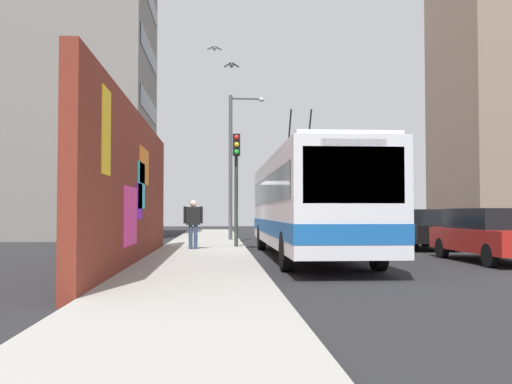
# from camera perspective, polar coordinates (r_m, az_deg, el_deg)

# --- Properties ---
(ground_plane) EXTENTS (80.00, 80.00, 0.00)m
(ground_plane) POSITION_cam_1_polar(r_m,az_deg,el_deg) (19.89, -0.81, -6.28)
(ground_plane) COLOR #232326
(sidewalk_slab) EXTENTS (48.00, 3.20, 0.15)m
(sidewalk_slab) POSITION_cam_1_polar(r_m,az_deg,el_deg) (19.87, -5.45, -6.06)
(sidewalk_slab) COLOR #9E9B93
(sidewalk_slab) RESTS_ON ground_plane
(graffiti_wall) EXTENTS (13.74, 0.32, 4.19)m
(graffiti_wall) POSITION_cam_1_polar(r_m,az_deg,el_deg) (15.85, -12.18, 0.26)
(graffiti_wall) COLOR maroon
(graffiti_wall) RESTS_ON ground_plane
(building_far_left) EXTENTS (8.74, 8.27, 16.02)m
(building_far_left) POSITION_cam_1_polar(r_m,az_deg,el_deg) (34.60, -17.60, 8.95)
(building_far_left) COLOR gray
(building_far_left) RESTS_ON ground_plane
(building_far_right) EXTENTS (8.13, 7.19, 19.02)m
(building_far_right) POSITION_cam_1_polar(r_m,az_deg,el_deg) (39.75, 23.63, 9.79)
(building_far_right) COLOR gray
(building_far_right) RESTS_ON ground_plane
(city_bus) EXTENTS (12.60, 2.59, 5.02)m
(city_bus) POSITION_cam_1_polar(r_m,az_deg,el_deg) (18.21, 5.16, -0.98)
(city_bus) COLOR silver
(city_bus) RESTS_ON ground_plane
(parked_car_red) EXTENTS (4.87, 1.94, 1.58)m
(parked_car_red) POSITION_cam_1_polar(r_m,az_deg,el_deg) (18.12, 22.59, -3.88)
(parked_car_red) COLOR #B21E19
(parked_car_red) RESTS_ON ground_plane
(parked_car_black) EXTENTS (4.42, 1.79, 1.58)m
(parked_car_black) POSITION_cam_1_polar(r_m,az_deg,el_deg) (23.64, 16.10, -3.51)
(parked_car_black) COLOR black
(parked_car_black) RESTS_ON ground_plane
(parked_car_white) EXTENTS (4.91, 1.78, 1.58)m
(parked_car_white) POSITION_cam_1_polar(r_m,az_deg,el_deg) (29.83, 11.84, -3.22)
(parked_car_white) COLOR white
(parked_car_white) RESTS_ON ground_plane
(pedestrian_midblock) EXTENTS (0.23, 0.69, 1.75)m
(pedestrian_midblock) POSITION_cam_1_polar(r_m,az_deg,el_deg) (20.50, -6.34, -2.82)
(pedestrian_midblock) COLOR #2D3F59
(pedestrian_midblock) RESTS_ON sidewalk_slab
(traffic_light) EXTENTS (0.49, 0.28, 4.35)m
(traffic_light) POSITION_cam_1_polar(r_m,az_deg,el_deg) (21.77, -1.99, 2.16)
(traffic_light) COLOR #2D382D
(traffic_light) RESTS_ON sidewalk_slab
(street_lamp) EXTENTS (0.44, 1.73, 7.01)m
(street_lamp) POSITION_cam_1_polar(r_m,az_deg,el_deg) (27.51, -2.20, 3.54)
(street_lamp) COLOR #4C4C51
(street_lamp) RESTS_ON sidewalk_slab
(flying_pigeons) EXTENTS (7.08, 4.12, 2.71)m
(flying_pigeons) POSITION_cam_1_polar(r_m,az_deg,el_deg) (18.73, 1.59, 18.44)
(flying_pigeons) COLOR slate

